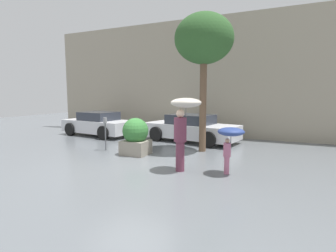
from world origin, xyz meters
TOP-DOWN VIEW (x-y plane):
  - ground_plane at (0.00, 0.00)m, footprint 40.00×40.00m
  - building_facade at (0.00, 6.50)m, footprint 18.00×0.30m
  - planter_box at (-0.65, 1.23)m, footprint 0.93×0.93m
  - person_adult at (1.65, 0.02)m, footprint 0.85×0.85m
  - person_child at (2.91, 0.25)m, footprint 0.71×0.71m
  - parked_car_near at (0.26, 4.60)m, footprint 4.57×2.54m
  - parked_car_far at (-4.77, 4.28)m, footprint 4.14×2.35m
  - street_tree at (1.38, 2.75)m, footprint 2.16×2.16m
  - parking_meter at (-2.07, 1.34)m, footprint 0.14×0.14m

SIDE VIEW (x-z plane):
  - ground_plane at x=0.00m, z-range 0.00..0.00m
  - parked_car_far at x=-4.77m, z-range -0.03..1.21m
  - parked_car_near at x=0.26m, z-range -0.03..1.21m
  - planter_box at x=-0.65m, z-range 0.00..1.33m
  - parking_meter at x=-2.07m, z-range 0.28..1.56m
  - person_child at x=2.91m, z-range 0.41..1.69m
  - person_adult at x=1.65m, z-range 0.48..2.54m
  - building_facade at x=0.00m, z-range 0.00..6.00m
  - street_tree at x=1.38m, z-range 1.56..6.66m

